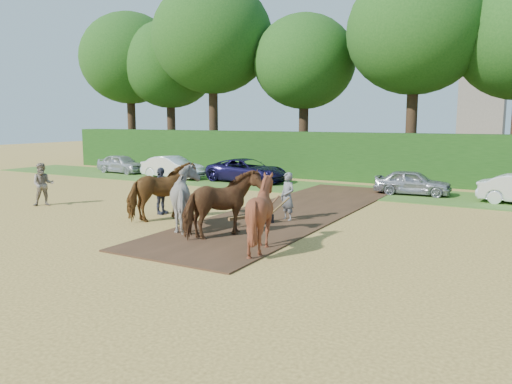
% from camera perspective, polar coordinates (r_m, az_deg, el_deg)
% --- Properties ---
extents(ground, '(120.00, 120.00, 0.00)m').
position_cam_1_polar(ground, '(15.88, -11.67, -5.81)').
color(ground, gold).
rests_on(ground, ground).
extents(earth_strip, '(4.50, 17.00, 0.05)m').
position_cam_1_polar(earth_strip, '(20.84, 4.27, -2.21)').
color(earth_strip, '#472D1C').
rests_on(earth_strip, ground).
extents(grass_verge, '(50.00, 5.00, 0.03)m').
position_cam_1_polar(grass_verge, '(27.78, 7.63, 0.37)').
color(grass_verge, '#38601E').
rests_on(grass_verge, ground).
extents(hedgerow, '(46.00, 1.60, 3.00)m').
position_cam_1_polar(hedgerow, '(31.82, 10.71, 3.99)').
color(hedgerow, '#14380F').
rests_on(hedgerow, ground).
extents(spectator_near, '(1.16, 1.18, 1.91)m').
position_cam_1_polar(spectator_near, '(24.05, -23.17, 0.79)').
color(spectator_near, tan).
rests_on(spectator_near, ground).
extents(spectator_far, '(0.52, 1.14, 1.91)m').
position_cam_1_polar(spectator_far, '(20.54, -10.83, 0.13)').
color(spectator_far, '#2A2C38').
rests_on(spectator_far, ground).
extents(plough_team, '(7.71, 5.85, 2.22)m').
position_cam_1_polar(plough_team, '(16.84, -5.52, -1.04)').
color(plough_team, brown).
rests_on(plough_team, ground).
extents(parked_cars, '(29.72, 3.21, 1.45)m').
position_cam_1_polar(parked_cars, '(29.58, 0.71, 2.25)').
color(parked_cars, '#B8BAC0').
rests_on(parked_cars, ground).
extents(treeline, '(48.70, 10.60, 14.21)m').
position_cam_1_polar(treeline, '(35.67, 10.10, 16.50)').
color(treeline, '#382616').
rests_on(treeline, ground).
extents(church, '(5.20, 5.20, 27.00)m').
position_cam_1_polar(church, '(67.57, 24.89, 16.02)').
color(church, slate).
rests_on(church, ground).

